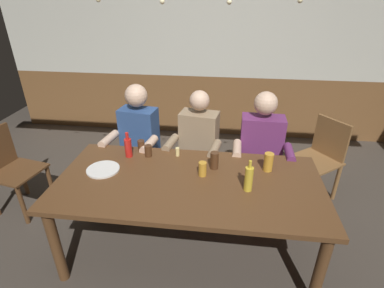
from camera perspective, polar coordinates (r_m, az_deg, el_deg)
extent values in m
plane|color=#423A33|center=(2.96, -0.13, -17.10)|extent=(7.41, 7.41, 0.00)
cube|color=beige|center=(4.47, 3.93, 21.58)|extent=(6.17, 0.12, 1.40)
cube|color=brown|center=(4.73, 3.48, 7.50)|extent=(6.17, 0.12, 0.92)
cube|color=brown|center=(2.37, -0.65, -7.41)|extent=(2.09, 1.00, 0.04)
cylinder|color=brown|center=(2.61, -24.59, -17.25)|extent=(0.08, 0.08, 0.70)
cylinder|color=brown|center=(2.40, 23.19, -21.61)|extent=(0.08, 0.08, 0.70)
cylinder|color=brown|center=(3.17, -17.26, -7.03)|extent=(0.08, 0.08, 0.70)
cylinder|color=brown|center=(3.00, 19.41, -9.56)|extent=(0.08, 0.08, 0.70)
cube|color=#2D4C84|center=(3.17, -9.99, 1.94)|extent=(0.40, 0.27, 0.55)
sphere|color=beige|center=(3.02, -10.64, 9.09)|extent=(0.22, 0.22, 0.22)
cylinder|color=#997F60|center=(3.13, -9.10, -3.67)|extent=(0.19, 0.43, 0.13)
cylinder|color=#997F60|center=(3.21, -12.42, -3.12)|extent=(0.19, 0.43, 0.13)
cylinder|color=#997F60|center=(3.12, -10.30, -9.80)|extent=(0.10, 0.10, 0.42)
cylinder|color=#997F60|center=(3.21, -13.63, -9.08)|extent=(0.10, 0.10, 0.42)
cylinder|color=beige|center=(2.87, -8.22, -0.13)|extent=(0.12, 0.29, 0.08)
cylinder|color=beige|center=(3.06, -15.62, 0.90)|extent=(0.12, 0.29, 0.08)
cube|color=#997F60|center=(3.05, 1.36, 1.26)|extent=(0.41, 0.28, 0.54)
sphere|color=beige|center=(2.90, 1.45, 8.32)|extent=(0.20, 0.20, 0.20)
cylinder|color=#B78493|center=(3.03, 2.44, -4.46)|extent=(0.20, 0.43, 0.13)
cylinder|color=#B78493|center=(3.07, -1.29, -3.88)|extent=(0.20, 0.43, 0.13)
cylinder|color=#B78493|center=(3.02, 1.35, -10.79)|extent=(0.10, 0.10, 0.42)
cylinder|color=#B78493|center=(3.07, -2.43, -10.10)|extent=(0.10, 0.10, 0.42)
cylinder|color=#997F60|center=(2.78, 4.32, -1.01)|extent=(0.12, 0.29, 0.08)
cylinder|color=#997F60|center=(2.89, -4.12, 0.16)|extent=(0.12, 0.29, 0.08)
cube|color=#6B2D66|center=(3.07, 13.08, 0.47)|extent=(0.42, 0.23, 0.53)
sphere|color=beige|center=(2.91, 13.93, 7.56)|extent=(0.22, 0.22, 0.22)
cylinder|color=#AD1919|center=(3.07, 14.87, -4.96)|extent=(0.14, 0.41, 0.13)
cylinder|color=#AD1919|center=(3.05, 10.60, -4.69)|extent=(0.14, 0.41, 0.13)
cylinder|color=#AD1919|center=(3.06, 14.56, -11.22)|extent=(0.10, 0.10, 0.42)
cylinder|color=#AD1919|center=(3.04, 10.21, -10.99)|extent=(0.10, 0.10, 0.42)
cylinder|color=#6B2D66|center=(2.87, 18.12, -1.67)|extent=(0.09, 0.28, 0.08)
cylinder|color=beige|center=(2.82, 8.60, -1.02)|extent=(0.09, 0.28, 0.08)
cube|color=brown|center=(3.49, -30.47, -4.57)|extent=(0.52, 0.52, 0.02)
cylinder|color=brown|center=(3.58, -25.38, -6.84)|extent=(0.04, 0.04, 0.44)
cylinder|color=brown|center=(3.38, -29.62, -10.12)|extent=(0.04, 0.04, 0.44)
cylinder|color=brown|center=(3.83, -29.58, -5.54)|extent=(0.04, 0.04, 0.44)
cube|color=brown|center=(3.45, 22.34, -3.00)|extent=(0.62, 0.62, 0.02)
cube|color=brown|center=(3.50, 25.01, 1.02)|extent=(0.27, 0.33, 0.42)
cylinder|color=brown|center=(3.34, 22.09, -8.69)|extent=(0.04, 0.04, 0.44)
cylinder|color=brown|center=(3.53, 17.37, -5.75)|extent=(0.04, 0.04, 0.44)
cylinder|color=brown|center=(3.62, 25.89, -6.59)|extent=(0.04, 0.04, 0.44)
cylinder|color=brown|center=(3.79, 21.32, -3.98)|extent=(0.04, 0.04, 0.44)
cylinder|color=#F9E08C|center=(2.68, -2.79, -1.49)|extent=(0.04, 0.04, 0.08)
cylinder|color=white|center=(2.59, -16.62, -4.67)|extent=(0.27, 0.27, 0.01)
cylinder|color=red|center=(2.70, -12.07, -0.73)|extent=(0.06, 0.06, 0.17)
cylinder|color=red|center=(2.65, -12.32, 1.51)|extent=(0.03, 0.03, 0.06)
cylinder|color=gold|center=(2.25, 10.77, -6.59)|extent=(0.06, 0.06, 0.19)
cylinder|color=gold|center=(2.18, 11.05, -3.84)|extent=(0.02, 0.02, 0.06)
cylinder|color=gold|center=(2.53, 14.39, -3.35)|extent=(0.08, 0.08, 0.16)
cylinder|color=#4C2D19|center=(2.49, 4.30, -3.14)|extent=(0.07, 0.07, 0.15)
cylinder|color=gold|center=(2.40, 2.03, -4.78)|extent=(0.06, 0.06, 0.12)
cylinder|color=#4C2D19|center=(2.80, -9.68, -0.27)|extent=(0.06, 0.06, 0.10)
cylinder|color=#4C2D19|center=(2.69, -8.36, -1.29)|extent=(0.07, 0.07, 0.11)
sphere|color=#F9EAB2|center=(2.39, -5.71, 25.45)|extent=(0.04, 0.04, 0.04)
sphere|color=#F9EAB2|center=(2.33, 7.14, 25.34)|extent=(0.04, 0.04, 0.04)
sphere|color=#F9EAB2|center=(2.38, 19.95, 24.39)|extent=(0.04, 0.04, 0.04)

